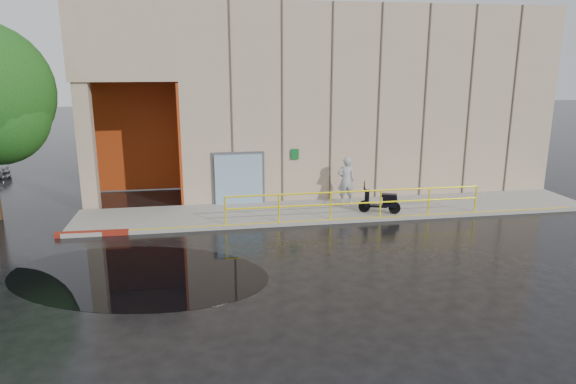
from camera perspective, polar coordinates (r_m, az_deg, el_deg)
ground at (r=15.38m, az=-4.40°, el=-7.57°), size 120.00×120.00×0.00m
sidewalk at (r=20.26m, az=5.67°, el=-2.00°), size 20.00×3.00×0.15m
building at (r=26.07m, az=4.42°, el=10.83°), size 20.00×10.17×8.00m
guardrail at (r=18.92m, az=7.53°, el=-1.32°), size 9.56×0.06×1.03m
person at (r=20.72m, az=6.47°, el=1.28°), size 0.71×0.47×1.91m
scooter at (r=19.64m, az=10.23°, el=-0.34°), size 1.61×1.05×1.22m
red_curb at (r=18.59m, az=-20.94°, el=-4.33°), size 2.40×0.25×0.18m
puddle at (r=14.91m, az=-16.36°, el=-8.84°), size 8.30×6.47×0.01m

